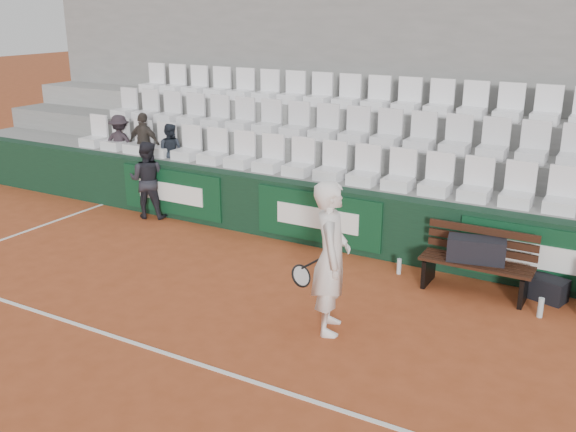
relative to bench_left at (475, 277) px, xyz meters
The scene contains 20 objects.
ground 4.18m from the bench_left, 126.03° to the right, with size 80.00×80.00×0.00m, color #AA4B26.
court_baseline 4.18m from the bench_left, 126.03° to the right, with size 18.00×0.06×0.01m, color white.
back_barrier 2.48m from the bench_left, 165.48° to the left, with size 18.00×0.34×1.00m.
grandstand_tier_front 2.77m from the bench_left, 152.98° to the left, with size 18.00×0.95×1.00m, color gray.
grandstand_tier_mid 3.33m from the bench_left, 138.10° to the left, with size 18.00×0.95×1.45m, color gray.
grandstand_tier_back 4.06m from the bench_left, 127.90° to the left, with size 18.00×0.95×1.90m, color gray.
grandstand_rear_wall 4.92m from the bench_left, 123.01° to the left, with size 18.00×0.30×4.40m, color gray.
seat_row_front 2.89m from the bench_left, 156.31° to the left, with size 11.90×0.44×0.63m, color white.
seat_row_mid 3.54m from the bench_left, 140.45° to the left, with size 11.90×0.44×0.63m, color silver.
seat_row_back 4.34m from the bench_left, 129.50° to the left, with size 11.90×0.44×0.63m, color white.
bench_left is the anchor object (origin of this frame).
sports_bag_left 0.39m from the bench_left, 126.40° to the left, with size 0.76×0.33×0.33m, color black.
sports_bag_ground 0.93m from the bench_left, 15.85° to the left, with size 0.51×0.31×0.31m, color black.
water_bottle_near 1.13m from the bench_left, behind, with size 0.07×0.07×0.23m, color silver.
water_bottle_far 0.98m from the bench_left, 19.83° to the right, with size 0.07×0.07×0.26m, color silver.
tennis_player 2.42m from the bench_left, 123.37° to the right, with size 0.84×0.80×1.88m.
ball_kid 6.14m from the bench_left, behind, with size 0.70×0.54×1.43m, color black.
spectator_a 7.67m from the bench_left, behind, with size 0.74×0.42×1.14m, color black.
spectator_b 7.06m from the bench_left, behind, with size 0.72×0.30×1.24m, color #37312C.
spectator_c 6.43m from the bench_left, 169.69° to the left, with size 0.52×0.41×1.08m, color #1D222B.
Camera 1 is at (4.20, -4.91, 3.77)m, focal length 40.00 mm.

